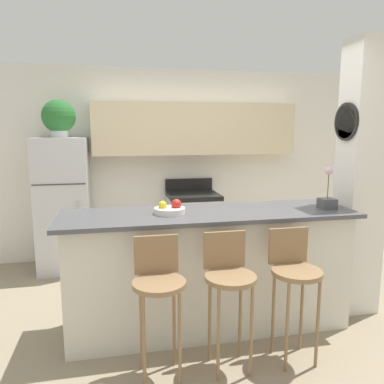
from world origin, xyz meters
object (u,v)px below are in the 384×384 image
at_px(refrigerator, 64,205).
at_px(stove_range, 193,226).
at_px(bar_stool_left, 159,285).
at_px(potted_plant_on_fridge, 59,117).
at_px(orchid_vase, 327,198).
at_px(bar_stool_right, 294,274).
at_px(fruit_bowl, 170,209).
at_px(bar_stool_mid, 229,279).

height_order(refrigerator, stove_range, refrigerator).
bearing_deg(bar_stool_left, stove_range, 72.42).
bearing_deg(potted_plant_on_fridge, bar_stool_left, -68.76).
height_order(bar_stool_left, orchid_vase, orchid_vase).
relative_size(refrigerator, bar_stool_right, 1.65).
distance_m(bar_stool_right, fruit_bowl, 1.11).
distance_m(potted_plant_on_fridge, orchid_vase, 3.17).
height_order(refrigerator, orchid_vase, refrigerator).
bearing_deg(bar_stool_mid, fruit_bowl, 120.48).
xyz_separation_m(refrigerator, potted_plant_on_fridge, (-0.00, 0.00, 1.07)).
relative_size(bar_stool_right, fruit_bowl, 3.87).
xyz_separation_m(stove_range, bar_stool_left, (-0.74, -2.34, 0.21)).
height_order(bar_stool_right, potted_plant_on_fridge, potted_plant_on_fridge).
height_order(potted_plant_on_fridge, orchid_vase, potted_plant_on_fridge).
bearing_deg(bar_stool_right, refrigerator, 129.59).
distance_m(bar_stool_left, bar_stool_right, 1.02).
bearing_deg(bar_stool_right, bar_stool_left, 180.00).
bearing_deg(refrigerator, fruit_bowl, -58.44).
height_order(bar_stool_mid, orchid_vase, orchid_vase).
xyz_separation_m(stove_range, orchid_vase, (0.83, -1.84, 0.69)).
height_order(bar_stool_right, orchid_vase, orchid_vase).
bearing_deg(orchid_vase, potted_plant_on_fridge, 143.41).
bearing_deg(bar_stool_left, bar_stool_mid, 0.00).
relative_size(bar_stool_mid, orchid_vase, 2.68).
distance_m(bar_stool_mid, bar_stool_right, 0.51).
height_order(bar_stool_mid, bar_stool_right, same).
xyz_separation_m(bar_stool_left, fruit_bowl, (0.17, 0.58, 0.41)).
relative_size(stove_range, orchid_vase, 2.87).
xyz_separation_m(bar_stool_left, bar_stool_right, (1.02, 0.00, 0.00)).
bearing_deg(fruit_bowl, refrigerator, 121.56).
xyz_separation_m(refrigerator, fruit_bowl, (1.08, -1.75, 0.26)).
distance_m(bar_stool_right, potted_plant_on_fridge, 3.26).
bearing_deg(bar_stool_mid, orchid_vase, 25.06).
distance_m(bar_stool_mid, potted_plant_on_fridge, 2.99).
bearing_deg(bar_stool_left, potted_plant_on_fridge, 111.24).
relative_size(bar_stool_left, orchid_vase, 2.68).
distance_m(refrigerator, orchid_vase, 3.10).
xyz_separation_m(potted_plant_on_fridge, fruit_bowl, (1.08, -1.75, -0.80)).
bearing_deg(bar_stool_left, orchid_vase, 17.50).
distance_m(potted_plant_on_fridge, fruit_bowl, 2.21).
bearing_deg(potted_plant_on_fridge, stove_range, 0.11).
xyz_separation_m(refrigerator, bar_stool_mid, (1.42, -2.33, -0.15)).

